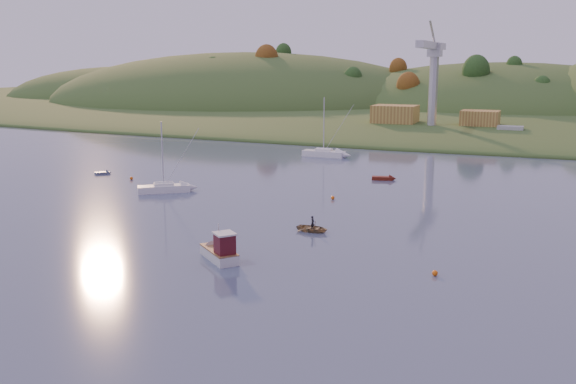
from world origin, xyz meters
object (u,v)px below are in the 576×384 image
at_px(red_tender, 387,178).
at_px(fishing_boat, 217,250).
at_px(sailboat_near, 164,188).
at_px(canoe, 313,228).
at_px(sailboat_far, 324,153).
at_px(grey_dinghy, 105,173).

bearing_deg(red_tender, fishing_boat, -109.26).
bearing_deg(sailboat_near, canoe, -62.11).
bearing_deg(sailboat_far, grey_dinghy, -127.94).
height_order(fishing_boat, sailboat_near, sailboat_near).
bearing_deg(sailboat_far, sailboat_near, -101.22).
relative_size(sailboat_far, canoe, 3.19).
distance_m(fishing_boat, canoe, 13.48).
bearing_deg(fishing_boat, sailboat_near, -7.95).
bearing_deg(sailboat_near, fishing_boat, -86.12).
distance_m(sailboat_far, red_tender, 26.62).
height_order(sailboat_near, canoe, sailboat_near).
xyz_separation_m(fishing_boat, sailboat_far, (-13.51, 65.94, -0.13)).
xyz_separation_m(fishing_boat, grey_dinghy, (-39.80, 33.20, -0.66)).
bearing_deg(sailboat_near, grey_dinghy, 114.29).
relative_size(sailboat_near, grey_dinghy, 3.59).
relative_size(sailboat_near, canoe, 2.79).
xyz_separation_m(red_tender, grey_dinghy, (-44.07, -12.93, -0.06)).
relative_size(sailboat_near, sailboat_far, 0.87).
relative_size(sailboat_near, red_tender, 2.53).
bearing_deg(canoe, fishing_boat, 164.75).
distance_m(sailboat_near, grey_dinghy, 19.54).
distance_m(fishing_boat, grey_dinghy, 51.84).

